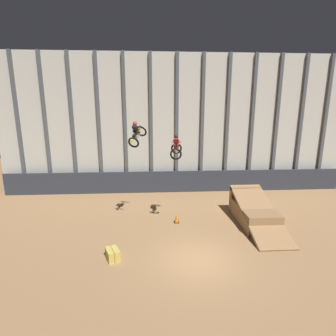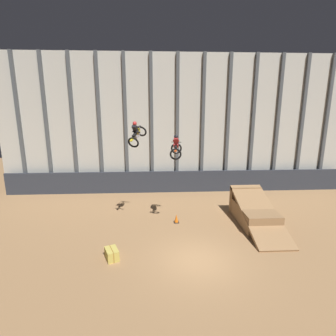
{
  "view_description": "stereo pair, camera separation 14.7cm",
  "coord_description": "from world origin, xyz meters",
  "px_view_note": "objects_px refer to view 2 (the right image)",
  "views": [
    {
      "loc": [
        -2.32,
        -12.11,
        7.81
      ],
      "look_at": [
        -1.19,
        5.82,
        3.64
      ],
      "focal_mm": 28.0,
      "sensor_mm": 36.0,
      "label": 1
    },
    {
      "loc": [
        -2.17,
        -12.12,
        7.81
      ],
      "look_at": [
        -1.19,
        5.82,
        3.64
      ],
      "focal_mm": 28.0,
      "sensor_mm": 36.0,
      "label": 2
    }
  ],
  "objects_px": {
    "rider_bike_left_air": "(137,134)",
    "hay_bale_trackside": "(112,254)",
    "dirt_ramp": "(253,212)",
    "traffic_cone_near_ramp": "(176,219)",
    "rider_bike_right_air": "(176,148)"
  },
  "relations": [
    {
      "from": "rider_bike_left_air",
      "to": "rider_bike_right_air",
      "type": "xyz_separation_m",
      "value": [
        2.48,
        -0.36,
        -0.87
      ]
    },
    {
      "from": "rider_bike_left_air",
      "to": "rider_bike_right_air",
      "type": "distance_m",
      "value": 2.65
    },
    {
      "from": "rider_bike_right_air",
      "to": "traffic_cone_near_ramp",
      "type": "bearing_deg",
      "value": 83.4
    },
    {
      "from": "dirt_ramp",
      "to": "traffic_cone_near_ramp",
      "type": "distance_m",
      "value": 5.39
    },
    {
      "from": "rider_bike_right_air",
      "to": "hay_bale_trackside",
      "type": "distance_m",
      "value": 7.34
    },
    {
      "from": "dirt_ramp",
      "to": "rider_bike_right_air",
      "type": "relative_size",
      "value": 3.3
    },
    {
      "from": "rider_bike_left_air",
      "to": "hay_bale_trackside",
      "type": "height_order",
      "value": "rider_bike_left_air"
    },
    {
      "from": "dirt_ramp",
      "to": "hay_bale_trackside",
      "type": "height_order",
      "value": "dirt_ramp"
    },
    {
      "from": "rider_bike_left_air",
      "to": "rider_bike_right_air",
      "type": "height_order",
      "value": "rider_bike_left_air"
    },
    {
      "from": "traffic_cone_near_ramp",
      "to": "hay_bale_trackside",
      "type": "bearing_deg",
      "value": -131.44
    },
    {
      "from": "rider_bike_left_air",
      "to": "hay_bale_trackside",
      "type": "relative_size",
      "value": 1.78
    },
    {
      "from": "dirt_ramp",
      "to": "rider_bike_left_air",
      "type": "distance_m",
      "value": 9.64
    },
    {
      "from": "rider_bike_right_air",
      "to": "traffic_cone_near_ramp",
      "type": "distance_m",
      "value": 5.05
    },
    {
      "from": "rider_bike_left_air",
      "to": "hay_bale_trackside",
      "type": "distance_m",
      "value": 7.36
    },
    {
      "from": "rider_bike_left_air",
      "to": "hay_bale_trackside",
      "type": "bearing_deg",
      "value": -84.8
    }
  ]
}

